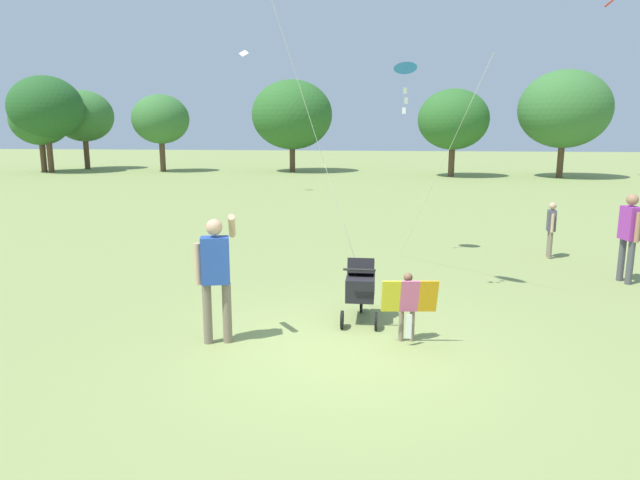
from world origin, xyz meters
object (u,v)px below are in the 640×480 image
at_px(person_adult_flyer, 216,269).
at_px(person_sitting_far, 551,225).
at_px(person_red_shirt, 629,231).
at_px(child_with_butterfly_kite, 408,300).
at_px(stroller, 361,284).
at_px(kite_orange_delta, 406,71).

distance_m(person_adult_flyer, person_sitting_far, 8.68).
bearing_deg(person_red_shirt, child_with_butterfly_kite, -140.46).
bearing_deg(child_with_butterfly_kite, person_red_shirt, 39.54).
xyz_separation_m(stroller, person_red_shirt, (5.13, 2.80, 0.44)).
bearing_deg(person_adult_flyer, child_with_butterfly_kite, 6.48).
relative_size(stroller, kite_orange_delta, 0.24).
height_order(child_with_butterfly_kite, stroller, stroller).
xyz_separation_m(person_adult_flyer, stroller, (2.00, 1.16, -0.48)).
bearing_deg(kite_orange_delta, child_with_butterfly_kite, -90.93).
bearing_deg(person_red_shirt, stroller, -151.41).
distance_m(kite_orange_delta, person_sitting_far, 4.91).
bearing_deg(person_sitting_far, person_adult_flyer, -136.12).
relative_size(child_with_butterfly_kite, kite_orange_delta, 0.23).
bearing_deg(person_red_shirt, person_adult_flyer, -150.95).
height_order(stroller, person_sitting_far, person_sitting_far).
height_order(person_adult_flyer, stroller, person_adult_flyer).
distance_m(child_with_butterfly_kite, person_red_shirt, 5.76).
relative_size(kite_orange_delta, person_sitting_far, 3.40).
height_order(person_adult_flyer, kite_orange_delta, kite_orange_delta).
bearing_deg(stroller, kite_orange_delta, 80.16).
xyz_separation_m(person_adult_flyer, person_red_shirt, (7.13, 3.96, -0.04)).
bearing_deg(kite_orange_delta, stroller, -99.84).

